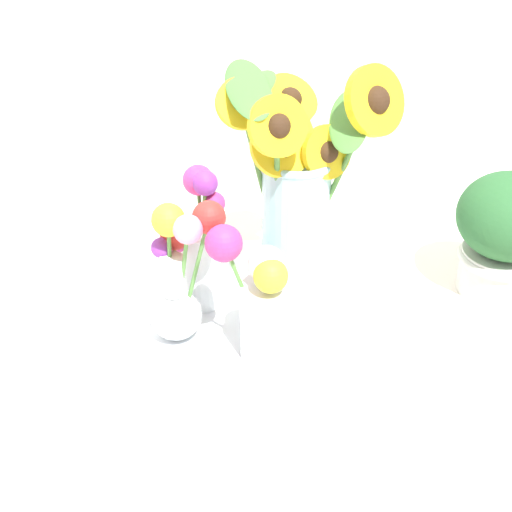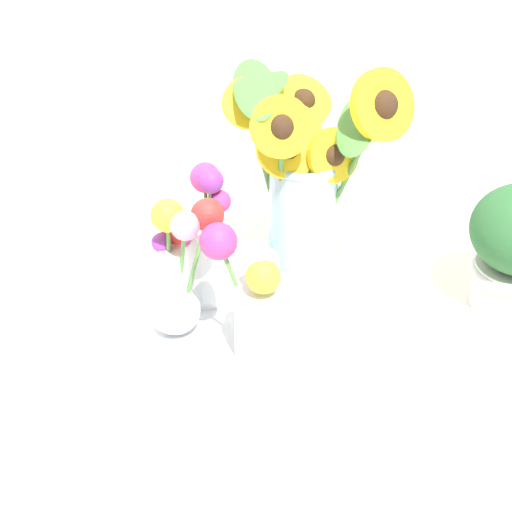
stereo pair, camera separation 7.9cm
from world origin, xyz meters
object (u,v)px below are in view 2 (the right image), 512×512
at_px(vase_small_center, 259,304).
at_px(vase_small_back, 202,241).
at_px(serving_tray, 256,327).
at_px(vase_bulb_right, 178,271).
at_px(mason_jar_sunflowers, 304,193).

bearing_deg(vase_small_center, vase_small_back, 98.84).
height_order(serving_tray, vase_bulb_right, vase_bulb_right).
height_order(serving_tray, mason_jar_sunflowers, mason_jar_sunflowers).
relative_size(mason_jar_sunflowers, vase_small_center, 1.84).
xyz_separation_m(serving_tray, vase_small_back, (-0.04, 0.08, 0.10)).
bearing_deg(mason_jar_sunflowers, vase_small_back, 167.68).
bearing_deg(mason_jar_sunflowers, vase_small_center, -134.22).
distance_m(mason_jar_sunflowers, vase_small_back, 0.15).
xyz_separation_m(serving_tray, vase_bulb_right, (-0.09, 0.02, 0.10)).
bearing_deg(serving_tray, vase_bulb_right, 166.09).
relative_size(serving_tray, vase_small_back, 2.27).
xyz_separation_m(mason_jar_sunflowers, vase_small_back, (-0.13, 0.03, -0.06)).
bearing_deg(serving_tray, vase_small_back, 118.32).
bearing_deg(vase_small_center, serving_tray, 71.00).
xyz_separation_m(mason_jar_sunflowers, vase_bulb_right, (-0.18, -0.03, -0.06)).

